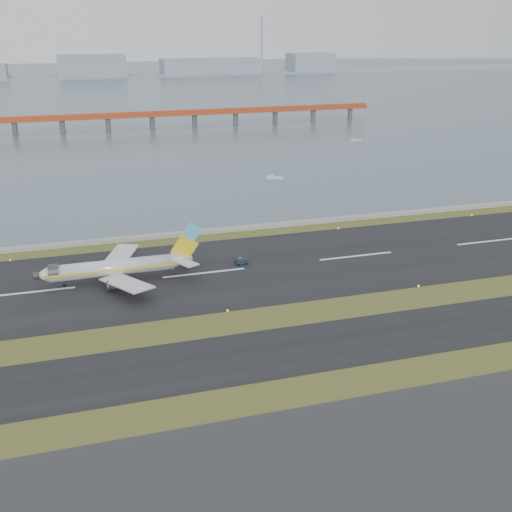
# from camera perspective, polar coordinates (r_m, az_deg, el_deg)

# --- Properties ---
(ground) EXTENTS (1000.00, 1000.00, 0.00)m
(ground) POSITION_cam_1_polar(r_m,az_deg,el_deg) (127.90, -1.68, -6.34)
(ground) COLOR #3B4619
(ground) RESTS_ON ground
(taxiway_strip) EXTENTS (1000.00, 18.00, 0.10)m
(taxiway_strip) POSITION_cam_1_polar(r_m,az_deg,el_deg) (117.68, -0.11, -8.83)
(taxiway_strip) COLOR black
(taxiway_strip) RESTS_ON ground
(runway_strip) EXTENTS (1000.00, 45.00, 0.10)m
(runway_strip) POSITION_cam_1_polar(r_m,az_deg,el_deg) (154.52, -4.64, -1.53)
(runway_strip) COLOR black
(runway_strip) RESTS_ON ground
(seawall) EXTENTS (1000.00, 2.50, 1.00)m
(seawall) POSITION_cam_1_polar(r_m,az_deg,el_deg) (182.06, -6.71, 1.97)
(seawall) COLOR #999993
(seawall) RESTS_ON ground
(bay_water) EXTENTS (1400.00, 800.00, 1.30)m
(bay_water) POSITION_cam_1_polar(r_m,az_deg,el_deg) (574.02, -14.36, 13.97)
(bay_water) COLOR #485B67
(bay_water) RESTS_ON ground
(red_pier) EXTENTS (260.00, 5.00, 10.20)m
(red_pier) POSITION_cam_1_polar(r_m,az_deg,el_deg) (367.23, -9.25, 12.22)
(red_pier) COLOR #A73E1C
(red_pier) RESTS_ON ground
(far_shoreline) EXTENTS (1400.00, 80.00, 60.50)m
(far_shoreline) POSITION_cam_1_polar(r_m,az_deg,el_deg) (733.45, -14.09, 15.72)
(far_shoreline) COLOR #87929F
(far_shoreline) RESTS_ON ground
(airliner) EXTENTS (38.52, 32.89, 12.80)m
(airliner) POSITION_cam_1_polar(r_m,az_deg,el_deg) (151.57, -12.07, -0.99)
(airliner) COLOR silver
(airliner) RESTS_ON ground
(pushback_tug) EXTENTS (3.07, 2.01, 1.86)m
(pushback_tug) POSITION_cam_1_polar(r_m,az_deg,el_deg) (159.16, -1.36, -0.47)
(pushback_tug) COLOR #142337
(pushback_tug) RESTS_ON ground
(workboat_near) EXTENTS (6.75, 4.52, 1.57)m
(workboat_near) POSITION_cam_1_polar(r_m,az_deg,el_deg) (246.97, 1.66, 6.99)
(workboat_near) COLOR silver
(workboat_near) RESTS_ON ground
(workboat_far) EXTENTS (6.26, 3.24, 1.45)m
(workboat_far) POSITION_cam_1_polar(r_m,az_deg,el_deg) (329.24, 8.83, 10.12)
(workboat_far) COLOR silver
(workboat_far) RESTS_ON ground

